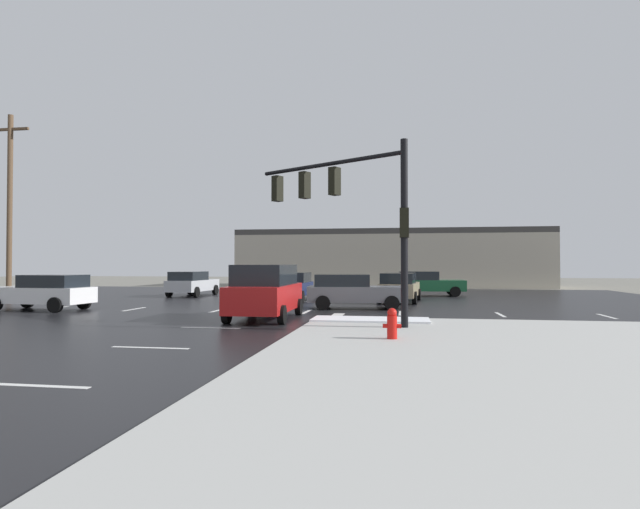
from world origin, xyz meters
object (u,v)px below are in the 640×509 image
sedan_white (44,292)px  utility_pole_far (10,204)px  sedan_silver (192,283)px  sedan_grey (353,291)px  sedan_tan (400,287)px  traffic_signal_mast (351,201)px  sedan_green (426,283)px  fire_hydrant (392,323)px  sedan_navy (292,286)px  suv_red (265,290)px

sedan_white → utility_pole_far: size_ratio=0.45×
sedan_white → sedan_silver: 11.05m
sedan_white → sedan_silver: size_ratio=1.01×
sedan_grey → sedan_tan: bearing=58.8°
traffic_signal_mast → sedan_white: size_ratio=1.25×
sedan_green → sedan_white: (-17.23, -13.37, 0.00)m
fire_hydrant → sedan_silver: bearing=126.3°
sedan_white → utility_pole_far: 8.54m
traffic_signal_mast → fire_hydrant: 5.26m
sedan_silver → sedan_white: bearing=169.1°
fire_hydrant → sedan_navy: bearing=111.8°
sedan_tan → fire_hydrant: bearing=-174.7°
sedan_navy → sedan_green: 9.56m
traffic_signal_mast → fire_hydrant: bearing=142.5°
traffic_signal_mast → utility_pole_far: bearing=7.7°
utility_pole_far → sedan_grey: bearing=-4.4°
sedan_green → traffic_signal_mast: bearing=-103.3°
sedan_grey → sedan_tan: size_ratio=1.00×
sedan_navy → utility_pole_far: 16.18m
traffic_signal_mast → fire_hydrant: traffic_signal_mast is taller
traffic_signal_mast → sedan_navy: 12.59m
sedan_navy → suv_red: bearing=6.2°
utility_pole_far → sedan_green: bearing=21.1°
traffic_signal_mast → sedan_navy: bearing=-37.9°
fire_hydrant → utility_pole_far: utility_pole_far is taller
sedan_white → sedan_silver: bearing=-98.1°
sedan_white → utility_pole_far: utility_pole_far is taller
traffic_signal_mast → suv_red: (-3.38, 1.71, -3.08)m
utility_pole_far → suv_red: bearing=-21.7°
sedan_white → sedan_silver: same height
sedan_green → suv_red: bearing=-115.9°
sedan_grey → sedan_white: same height
traffic_signal_mast → sedan_white: traffic_signal_mast is taller
fire_hydrant → suv_red: bearing=132.6°
sedan_green → sedan_tan: (-1.65, -5.90, 0.00)m
sedan_grey → suv_red: bearing=-125.0°
sedan_tan → sedan_white: same height
suv_red → sedan_white: 10.88m
sedan_navy → sedan_green: bearing=126.5°
sedan_grey → sedan_navy: size_ratio=1.03×
sedan_silver → utility_pole_far: 11.09m
sedan_green → sedan_tan: bearing=-108.5°
sedan_silver → traffic_signal_mast: bearing=-139.6°
sedan_tan → sedan_silver: (-13.26, 3.34, 0.00)m
sedan_silver → utility_pole_far: bearing=129.4°
traffic_signal_mast → sedan_grey: bearing=-54.7°
sedan_white → utility_pole_far: (-5.64, 4.55, 4.53)m
traffic_signal_mast → sedan_tan: 11.71m
traffic_signal_mast → sedan_green: bearing=-70.1°
sedan_tan → utility_pole_far: (-21.21, -2.92, 4.53)m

